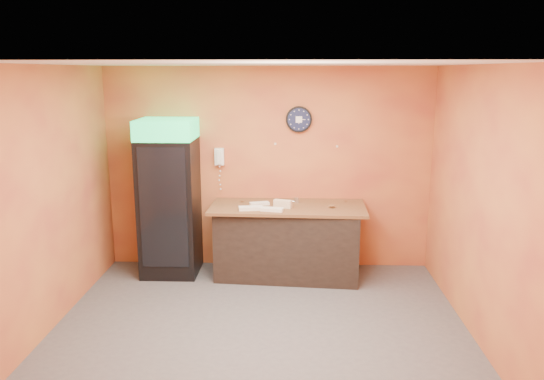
{
  "coord_description": "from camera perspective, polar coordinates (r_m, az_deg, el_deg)",
  "views": [
    {
      "loc": [
        0.33,
        -5.25,
        2.74
      ],
      "look_at": [
        0.11,
        0.6,
        1.41
      ],
      "focal_mm": 35.0,
      "sensor_mm": 36.0,
      "label": 1
    }
  ],
  "objects": [
    {
      "name": "kitchen_tool",
      "position": [
        7.22,
        2.68,
        -1.07
      ],
      "size": [
        0.07,
        0.07,
        0.07
      ],
      "primitive_type": "cylinder",
      "color": "silver",
      "rests_on": "butcher_paper"
    },
    {
      "name": "wrapped_sandwich_right",
      "position": [
        7.08,
        -1.36,
        -1.47
      ],
      "size": [
        0.28,
        0.17,
        0.04
      ],
      "primitive_type": "cube",
      "rotation": [
        0.0,
        0.0,
        0.29
      ],
      "color": "white",
      "rests_on": "butcher_paper"
    },
    {
      "name": "floor",
      "position": [
        5.93,
        -1.31,
        -14.74
      ],
      "size": [
        4.5,
        4.5,
        0.0
      ],
      "primitive_type": "plane",
      "color": "#47474C",
      "rests_on": "ground"
    },
    {
      "name": "wall_phone",
      "position": [
        7.36,
        -5.68,
        3.58
      ],
      "size": [
        0.13,
        0.11,
        0.23
      ],
      "color": "white",
      "rests_on": "back_wall"
    },
    {
      "name": "wrapped_sandwich_mid",
      "position": [
        6.78,
        0.0,
        -2.1
      ],
      "size": [
        0.3,
        0.17,
        0.04
      ],
      "primitive_type": "cube",
      "rotation": [
        0.0,
        0.0,
        -0.19
      ],
      "color": "white",
      "rests_on": "butcher_paper"
    },
    {
      "name": "left_wall",
      "position": [
        6.0,
        -23.36,
        -1.2
      ],
      "size": [
        0.02,
        4.0,
        2.8
      ],
      "primitive_type": "cube",
      "color": "#DB8A3D",
      "rests_on": "floor"
    },
    {
      "name": "beverage_cooler",
      "position": [
        7.25,
        -11.02,
        -1.08
      ],
      "size": [
        0.74,
        0.76,
        2.12
      ],
      "rotation": [
        0.0,
        0.0,
        0.0
      ],
      "color": "black",
      "rests_on": "floor"
    },
    {
      "name": "butcher_paper",
      "position": [
        7.06,
        1.73,
        -1.84
      ],
      "size": [
        2.08,
        1.0,
        0.04
      ],
      "primitive_type": "cube",
      "rotation": [
        0.0,
        0.0,
        -0.04
      ],
      "color": "brown",
      "rests_on": "prep_counter"
    },
    {
      "name": "sub_roll_stack",
      "position": [
        6.94,
        1.17,
        -1.49
      ],
      "size": [
        0.25,
        0.15,
        0.1
      ],
      "rotation": [
        0.0,
        0.0,
        -0.32
      ],
      "color": "beige",
      "rests_on": "butcher_paper"
    },
    {
      "name": "back_wall",
      "position": [
        7.38,
        -0.43,
        2.31
      ],
      "size": [
        4.5,
        0.02,
        2.8
      ],
      "primitive_type": "cube",
      "color": "#DB8A3D",
      "rests_on": "floor"
    },
    {
      "name": "wall_clock",
      "position": [
        7.25,
        2.91,
        7.6
      ],
      "size": [
        0.36,
        0.06,
        0.36
      ],
      "color": "black",
      "rests_on": "back_wall"
    },
    {
      "name": "ceiling",
      "position": [
        5.26,
        -1.47,
        13.42
      ],
      "size": [
        4.5,
        4.0,
        0.02
      ],
      "primitive_type": "cube",
      "color": "white",
      "rests_on": "back_wall"
    },
    {
      "name": "prep_counter",
      "position": [
        7.2,
        1.7,
        -5.61
      ],
      "size": [
        1.94,
        0.98,
        0.94
      ],
      "primitive_type": "cube",
      "rotation": [
        0.0,
        0.0,
        -0.08
      ],
      "color": "black",
      "rests_on": "floor"
    },
    {
      "name": "wrapped_sandwich_left",
      "position": [
        6.84,
        -2.3,
        -1.97
      ],
      "size": [
        0.32,
        0.17,
        0.04
      ],
      "primitive_type": "cube",
      "rotation": [
        0.0,
        0.0,
        0.15
      ],
      "color": "white",
      "rests_on": "butcher_paper"
    },
    {
      "name": "right_wall",
      "position": [
        5.75,
        21.62,
        -1.62
      ],
      "size": [
        0.02,
        4.0,
        2.8
      ],
      "primitive_type": "cube",
      "color": "#DB8A3D",
      "rests_on": "floor"
    }
  ]
}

